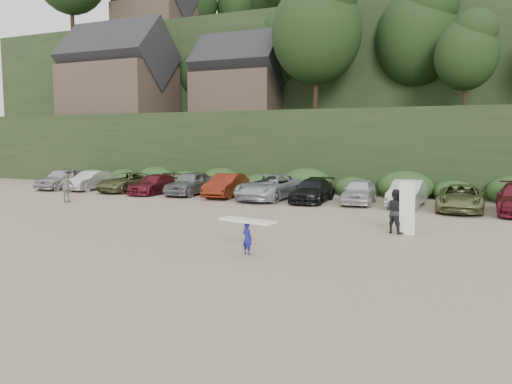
% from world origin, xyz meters
% --- Properties ---
extents(ground, '(120.00, 120.00, 0.00)m').
position_xyz_m(ground, '(0.00, 0.00, 0.00)').
color(ground, tan).
rests_on(ground, ground).
extents(hillside_backdrop, '(90.00, 41.50, 28.00)m').
position_xyz_m(hillside_backdrop, '(-0.26, 35.93, 11.22)').
color(hillside_backdrop, black).
rests_on(hillside_backdrop, ground).
extents(parked_cars, '(39.32, 6.04, 1.65)m').
position_xyz_m(parked_cars, '(-1.71, 9.99, 0.76)').
color(parked_cars, '#ADACB1').
rests_on(parked_cars, ground).
extents(distant_walker, '(0.74, 1.13, 1.79)m').
position_xyz_m(distant_walker, '(-14.16, 3.71, 0.90)').
color(distant_walker, gray).
rests_on(distant_walker, ground).
extents(child_surfer, '(2.09, 0.92, 1.21)m').
position_xyz_m(child_surfer, '(1.82, -4.20, 0.82)').
color(child_surfer, navy).
rests_on(child_surfer, ground).
extents(adult_surfer, '(1.38, 1.02, 2.19)m').
position_xyz_m(adult_surfer, '(5.92, 1.74, 0.95)').
color(adult_surfer, black).
rests_on(adult_surfer, ground).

